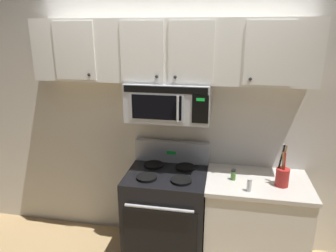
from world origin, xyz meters
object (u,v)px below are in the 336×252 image
at_px(utensil_crock_red, 282,175).
at_px(spice_jar, 233,175).
at_px(over_range_microwave, 169,101).
at_px(stove_range, 167,213).
at_px(salt_shaker, 249,185).

relative_size(utensil_crock_red, spice_jar, 3.86).
bearing_deg(spice_jar, over_range_microwave, 167.50).
bearing_deg(spice_jar, stove_range, 178.08).
xyz_separation_m(salt_shaker, spice_jar, (-0.13, 0.19, -0.01)).
distance_m(stove_range, salt_shaker, 0.92).
distance_m(stove_range, utensil_crock_red, 1.16).
bearing_deg(spice_jar, utensil_crock_red, -4.91).
bearing_deg(over_range_microwave, stove_range, -89.86).
xyz_separation_m(over_range_microwave, salt_shaker, (0.75, -0.33, -0.62)).
relative_size(stove_range, salt_shaker, 10.01).
relative_size(stove_range, utensil_crock_red, 2.91).
height_order(utensil_crock_red, salt_shaker, utensil_crock_red).
bearing_deg(utensil_crock_red, salt_shaker, -151.54).
height_order(stove_range, over_range_microwave, over_range_microwave).
distance_m(over_range_microwave, salt_shaker, 1.02).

